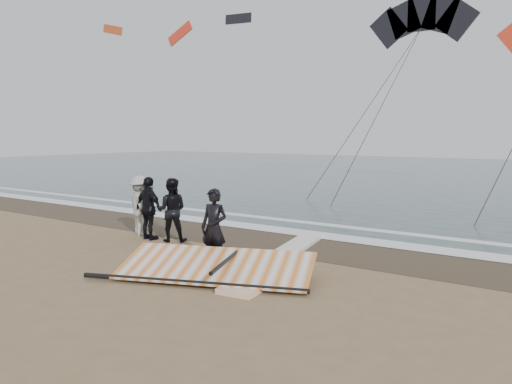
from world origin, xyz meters
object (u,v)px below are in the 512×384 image
(sail_rig, at_px, (217,268))
(man_main, at_px, (214,228))
(board_cream, at_px, (301,243))
(board_white, at_px, (264,277))

(sail_rig, bearing_deg, man_main, 133.62)
(board_cream, bearing_deg, sail_rig, -100.67)
(board_white, xyz_separation_m, sail_rig, (-0.93, -0.44, 0.14))
(board_white, xyz_separation_m, board_cream, (-1.00, 3.33, -0.00))
(man_main, xyz_separation_m, board_white, (1.56, -0.23, -0.86))
(man_main, height_order, board_white, man_main)
(board_white, bearing_deg, man_main, 165.71)
(board_cream, height_order, sail_rig, sail_rig)
(man_main, relative_size, sail_rig, 0.41)
(man_main, xyz_separation_m, sail_rig, (0.63, -0.66, -0.72))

